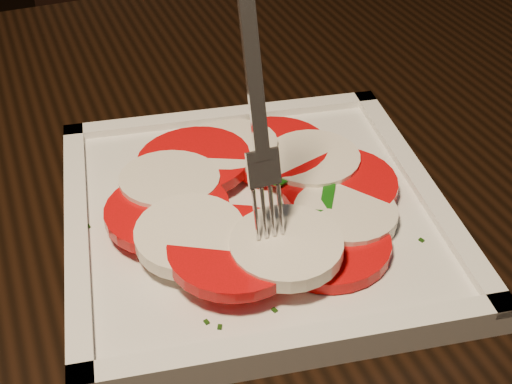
{
  "coord_description": "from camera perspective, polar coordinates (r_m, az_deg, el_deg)",
  "views": [
    {
      "loc": [
        0.12,
        -0.17,
        1.08
      ],
      "look_at": [
        0.24,
        0.2,
        0.78
      ],
      "focal_mm": 50.0,
      "sensor_mm": 36.0,
      "label": 1
    }
  ],
  "objects": [
    {
      "name": "fork",
      "position": [
        0.41,
        -0.38,
        8.53
      ],
      "size": [
        0.03,
        0.06,
        0.17
      ],
      "primitive_type": null,
      "rotation": [
        0.0,
        0.0,
        0.05
      ],
      "color": "white",
      "rests_on": "caprese_salad"
    },
    {
      "name": "plate",
      "position": [
        0.5,
        0.0,
        -2.05
      ],
      "size": [
        0.28,
        0.28,
        0.01
      ],
      "primitive_type": "cube",
      "rotation": [
        0.0,
        0.0,
        -0.08
      ],
      "color": "white",
      "rests_on": "table"
    },
    {
      "name": "chair",
      "position": [
        1.19,
        -6.71,
        10.49
      ],
      "size": [
        0.47,
        0.47,
        0.93
      ],
      "rotation": [
        0.0,
        0.0,
        -0.12
      ],
      "color": "black",
      "rests_on": "ground"
    },
    {
      "name": "caprese_salad",
      "position": [
        0.49,
        0.0,
        -0.37
      ],
      "size": [
        0.22,
        0.23,
        0.03
      ],
      "color": "red",
      "rests_on": "plate"
    },
    {
      "name": "table",
      "position": [
        0.58,
        -10.44,
        -9.67
      ],
      "size": [
        1.26,
        0.89,
        0.75
      ],
      "rotation": [
        0.0,
        0.0,
        0.08
      ],
      "color": "black",
      "rests_on": "ground"
    }
  ]
}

